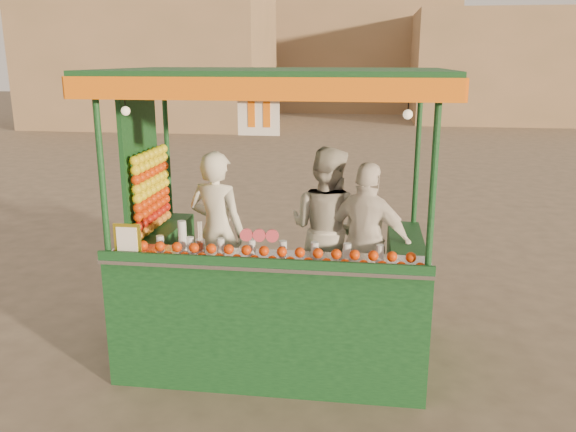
# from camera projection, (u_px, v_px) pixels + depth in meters

# --- Properties ---
(ground) EXTENTS (90.00, 90.00, 0.00)m
(ground) POSITION_uv_depth(u_px,v_px,m) (312.00, 348.00, 6.01)
(ground) COLOR brown
(ground) RESTS_ON ground
(building_left) EXTENTS (10.00, 6.00, 6.00)m
(building_left) POSITION_uv_depth(u_px,v_px,m) (153.00, 56.00, 25.55)
(building_left) COLOR #977556
(building_left) RESTS_ON ground
(building_right) EXTENTS (9.00, 6.00, 5.00)m
(building_right) POSITION_uv_depth(u_px,v_px,m) (511.00, 67.00, 27.38)
(building_right) COLOR #977556
(building_right) RESTS_ON ground
(building_center) EXTENTS (14.00, 7.00, 7.00)m
(building_center) POSITION_uv_depth(u_px,v_px,m) (329.00, 48.00, 34.05)
(building_center) COLOR #977556
(building_center) RESTS_ON ground
(juice_cart) EXTENTS (3.07, 1.99, 2.79)m
(juice_cart) POSITION_uv_depth(u_px,v_px,m) (267.00, 271.00, 5.62)
(juice_cart) COLOR #0E3319
(juice_cart) RESTS_ON ground
(vendor_left) EXTENTS (0.69, 0.55, 1.67)m
(vendor_left) POSITION_uv_depth(u_px,v_px,m) (217.00, 232.00, 6.00)
(vendor_left) COLOR white
(vendor_left) RESTS_ON ground
(vendor_middle) EXTENTS (1.02, 0.93, 1.70)m
(vendor_middle) POSITION_uv_depth(u_px,v_px,m) (326.00, 228.00, 6.08)
(vendor_middle) COLOR beige
(vendor_middle) RESTS_ON ground
(vendor_right) EXTENTS (1.02, 0.72, 1.60)m
(vendor_right) POSITION_uv_depth(u_px,v_px,m) (367.00, 242.00, 5.77)
(vendor_right) COLOR white
(vendor_right) RESTS_ON ground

